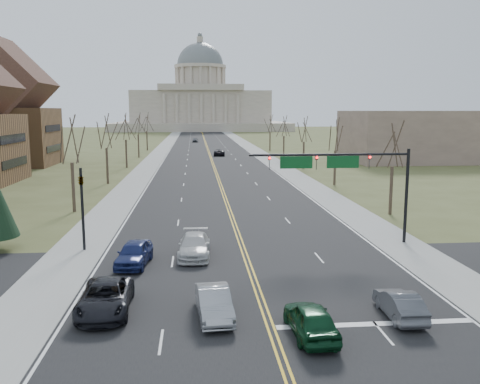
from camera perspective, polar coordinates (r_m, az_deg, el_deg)
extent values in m
plane|color=#474C26|center=(25.38, 3.13, -14.09)|extent=(600.00, 600.00, 0.00)
cube|color=black|center=(133.50, -3.63, 4.80)|extent=(20.00, 380.00, 0.01)
cube|color=black|center=(30.93, 1.53, -9.73)|extent=(120.00, 14.00, 0.01)
cube|color=gray|center=(133.73, -8.79, 4.72)|extent=(4.00, 380.00, 0.03)
cube|color=gray|center=(134.34, 1.52, 4.84)|extent=(4.00, 380.00, 0.03)
cube|color=gold|center=(133.49, -3.63, 4.80)|extent=(0.42, 380.00, 0.01)
cube|color=silver|center=(133.60, -7.84, 4.74)|extent=(0.15, 380.00, 0.01)
cube|color=silver|center=(134.10, 0.58, 4.84)|extent=(0.15, 380.00, 0.01)
cube|color=silver|center=(25.64, 14.95, -14.11)|extent=(9.50, 0.50, 0.01)
cube|color=beige|center=(273.22, -4.41, 7.40)|extent=(90.00, 60.00, 4.00)
cube|color=beige|center=(273.11, -4.43, 9.50)|extent=(70.00, 40.00, 16.00)
cube|color=beige|center=(252.86, -4.40, 11.69)|extent=(42.00, 3.00, 3.00)
cylinder|color=beige|center=(273.57, -4.47, 12.43)|extent=(24.00, 24.00, 12.00)
cylinder|color=beige|center=(274.05, -4.49, 13.85)|extent=(27.00, 27.00, 1.60)
ellipsoid|color=slate|center=(274.12, -4.49, 14.02)|extent=(24.00, 24.00, 22.80)
cylinder|color=beige|center=(275.53, -4.53, 16.69)|extent=(3.20, 3.20, 3.00)
sphere|color=slate|center=(275.84, -4.53, 17.16)|extent=(2.40, 2.40, 2.40)
cylinder|color=black|center=(40.40, 18.17, -0.45)|extent=(0.24, 0.24, 7.20)
cylinder|color=black|center=(38.03, 10.06, 4.16)|extent=(12.00, 0.18, 0.18)
imported|color=black|center=(38.97, 14.30, 3.32)|extent=(0.35, 0.40, 1.10)
sphere|color=#FF0C0C|center=(38.80, 14.40, 3.81)|extent=(0.18, 0.18, 0.18)
imported|color=black|center=(37.83, 8.57, 3.33)|extent=(0.35, 0.40, 1.10)
sphere|color=#FF0C0C|center=(37.65, 8.63, 3.84)|extent=(0.18, 0.18, 0.18)
imported|color=black|center=(37.16, 3.31, 3.32)|extent=(0.35, 0.40, 1.10)
sphere|color=#FF0C0C|center=(36.98, 3.35, 3.83)|extent=(0.18, 0.18, 0.18)
cube|color=#0C4C1E|center=(38.35, 11.48, 3.33)|extent=(2.40, 0.12, 0.90)
cube|color=#0C4C1E|center=(37.51, 6.34, 3.33)|extent=(2.40, 0.12, 0.90)
cylinder|color=black|center=(38.11, -17.27, -1.88)|extent=(0.20, 0.20, 6.00)
imported|color=black|center=(37.77, -17.43, 1.40)|extent=(0.32, 0.36, 0.99)
cylinder|color=#382921|center=(51.31, 16.60, 0.15)|extent=(0.32, 0.32, 4.68)
cylinder|color=#382921|center=(53.03, -18.22, 0.50)|extent=(0.32, 0.32, 4.95)
cylinder|color=#382921|center=(70.11, 10.60, 2.68)|extent=(0.32, 0.32, 4.68)
cylinder|color=#382921|center=(72.49, -14.68, 2.86)|extent=(0.32, 0.32, 4.95)
cylinder|color=#382921|center=(89.43, 7.15, 4.13)|extent=(0.32, 0.32, 4.68)
cylinder|color=#382921|center=(92.18, -12.64, 4.21)|extent=(0.32, 0.32, 4.95)
cylinder|color=#382921|center=(109.00, 4.93, 5.04)|extent=(0.32, 0.32, 4.68)
cylinder|color=#382921|center=(111.99, -11.32, 5.08)|extent=(0.32, 0.32, 4.95)
cylinder|color=#382921|center=(128.70, 3.38, 5.68)|extent=(0.32, 0.32, 4.68)
cylinder|color=#382921|center=(131.85, -10.39, 5.69)|extent=(0.32, 0.32, 4.95)
cube|color=black|center=(77.58, -23.93, 3.04)|extent=(0.10, 9.80, 1.20)
cube|color=black|center=(77.34, -24.09, 5.49)|extent=(0.10, 9.80, 1.20)
cube|color=brown|center=(103.17, -24.80, 5.64)|extent=(17.00, 14.00, 10.50)
cube|color=#402820|center=(103.17, -25.16, 10.90)|extent=(17.00, 14.28, 17.00)
cube|color=black|center=(100.74, -20.13, 4.66)|extent=(0.10, 9.80, 1.20)
cube|color=black|center=(100.56, -20.24, 6.74)|extent=(0.10, 9.80, 1.20)
cube|color=#715B51|center=(108.28, 18.65, 5.99)|extent=(25.00, 20.00, 10.00)
imported|color=#0C351C|center=(23.61, 7.96, -13.98)|extent=(1.98, 4.50, 1.51)
imported|color=#4C4E53|center=(26.50, 17.49, -11.90)|extent=(1.48, 4.08, 1.33)
imported|color=gray|center=(25.34, -2.93, -12.32)|extent=(1.88, 4.52, 1.45)
imported|color=black|center=(26.76, -14.89, -11.39)|extent=(2.63, 5.44, 1.49)
imported|color=silver|center=(35.42, -5.15, -6.02)|extent=(2.33, 5.30, 1.52)
imported|color=navy|center=(34.01, -11.81, -6.75)|extent=(2.41, 4.85, 1.59)
imported|color=black|center=(114.80, -2.33, 4.47)|extent=(2.75, 5.38, 1.45)
imported|color=#53565C|center=(164.56, -5.04, 5.84)|extent=(1.98, 4.27, 1.42)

